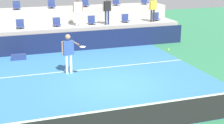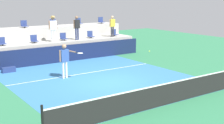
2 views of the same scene
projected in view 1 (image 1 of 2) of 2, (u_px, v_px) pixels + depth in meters
ground_plane at (114, 85)px, 13.52m from camera, size 40.00×40.00×0.00m
court_inner_paint at (107, 78)px, 14.43m from camera, size 9.00×10.00×0.01m
court_service_line at (98, 68)px, 15.70m from camera, size 9.00×0.06×0.00m
tennis_net at (157, 115)px, 9.74m from camera, size 10.48×0.08×1.07m
sponsor_backboard at (80, 41)px, 18.81m from camera, size 13.00×0.16×1.10m
seating_tier_lower at (75, 35)px, 19.97m from camera, size 13.00×1.80×1.25m
seating_tier_upper at (69, 23)px, 21.48m from camera, size 13.00×1.80×2.10m
stadium_chair_lower_left at (20, 25)px, 18.70m from camera, size 0.44×0.40×0.52m
stadium_chair_lower_mid_left at (57, 23)px, 19.33m from camera, size 0.44×0.40×0.52m
stadium_chair_lower_mid_right at (92, 21)px, 19.98m from camera, size 0.44×0.40×0.52m
stadium_chair_lower_right at (125, 19)px, 20.64m from camera, size 0.44×0.40×0.52m
stadium_chair_lower_far_right at (156, 17)px, 21.29m from camera, size 0.44×0.40×0.52m
stadium_chair_upper_left at (17, 6)px, 20.07m from camera, size 0.44×0.40×0.52m
stadium_chair_upper_mid_left at (52, 5)px, 20.72m from camera, size 0.44×0.40×0.52m
stadium_chair_upper_mid_right at (86, 3)px, 21.39m from camera, size 0.44×0.40×0.52m
stadium_chair_upper_right at (116, 2)px, 22.03m from camera, size 0.44×0.40×0.52m
stadium_chair_upper_far_right at (145, 1)px, 22.67m from camera, size 0.44×0.40×0.52m
tennis_player at (69, 50)px, 14.63m from camera, size 0.93×1.20×1.83m
spectator_with_hat at (78, 8)px, 19.10m from camera, size 0.60×0.44×1.76m
spectator_leaning_on_rail at (107, 8)px, 19.66m from camera, size 0.59×0.28×1.68m
spectator_in_grey at (153, 7)px, 20.59m from camera, size 0.57×0.23×1.59m
tennis_ball at (169, 50)px, 13.42m from camera, size 0.07×0.07×0.07m
equipment_bag at (19, 57)px, 17.06m from camera, size 0.76×0.28×0.30m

